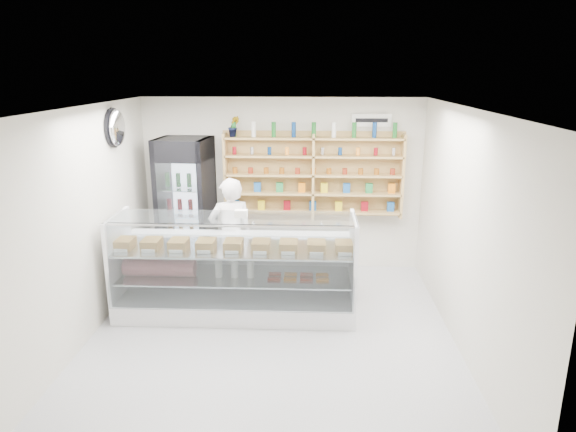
{
  "coord_description": "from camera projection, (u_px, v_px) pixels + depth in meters",
  "views": [
    {
      "loc": [
        0.47,
        -5.69,
        3.2
      ],
      "look_at": [
        0.17,
        0.9,
        1.32
      ],
      "focal_mm": 32.0,
      "sensor_mm": 36.0,
      "label": 1
    }
  ],
  "objects": [
    {
      "name": "wall_sign",
      "position": [
        372.0,
        120.0,
        8.0
      ],
      "size": [
        0.62,
        0.03,
        0.2
      ],
      "primitive_type": "cube",
      "color": "white",
      "rests_on": "back_wall"
    },
    {
      "name": "shop_worker",
      "position": [
        231.0,
        236.0,
        7.47
      ],
      "size": [
        0.73,
        0.59,
        1.74
      ],
      "primitive_type": "imported",
      "rotation": [
        0.0,
        0.0,
        3.45
      ],
      "color": "silver",
      "rests_on": "floor"
    },
    {
      "name": "drinks_cooler",
      "position": [
        186.0,
        207.0,
        8.18
      ],
      "size": [
        0.86,
        0.84,
        2.2
      ],
      "rotation": [
        0.0,
        0.0,
        -0.1
      ],
      "color": "black",
      "rests_on": "floor"
    },
    {
      "name": "wall_shelving",
      "position": [
        313.0,
        175.0,
        8.15
      ],
      "size": [
        2.84,
        0.28,
        1.33
      ],
      "color": "tan",
      "rests_on": "back_wall"
    },
    {
      "name": "display_counter",
      "position": [
        236.0,
        287.0,
        6.94
      ],
      "size": [
        3.18,
        0.95,
        1.38
      ],
      "color": "white",
      "rests_on": "floor"
    },
    {
      "name": "security_mirror",
      "position": [
        117.0,
        128.0,
        6.94
      ],
      "size": [
        0.15,
        0.5,
        0.5
      ],
      "primitive_type": "ellipsoid",
      "color": "silver",
      "rests_on": "left_wall"
    },
    {
      "name": "room",
      "position": [
        270.0,
        231.0,
        5.98
      ],
      "size": [
        5.0,
        5.0,
        5.0
      ],
      "color": "#AEAEB3",
      "rests_on": "ground"
    },
    {
      "name": "potted_plant",
      "position": [
        234.0,
        126.0,
        8.0
      ],
      "size": [
        0.21,
        0.18,
        0.33
      ],
      "primitive_type": "imported",
      "rotation": [
        0.0,
        0.0,
        0.23
      ],
      "color": "#1E6626",
      "rests_on": "wall_shelving"
    }
  ]
}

